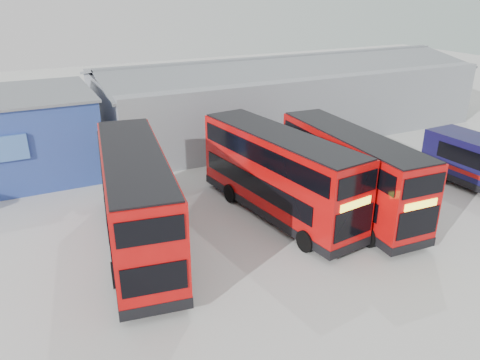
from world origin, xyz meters
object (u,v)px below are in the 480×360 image
maintenance_shed (285,96)px  double_decker_left (137,202)px  double_decker_right (349,174)px  double_decker_centre (278,175)px

maintenance_shed → double_decker_left: 21.60m
double_decker_right → double_decker_centre: bearing=163.4°
maintenance_shed → double_decker_centre: (-8.89, -14.13, -0.40)m
double_decker_left → double_decker_right: bearing=-177.0°
maintenance_shed → double_decker_right: 16.30m
maintenance_shed → double_decker_right: bearing=-109.3°
double_decker_left → double_decker_centre: bearing=-170.0°
double_decker_centre → maintenance_shed: bearing=50.2°
double_decker_centre → double_decker_right: (3.50, -1.25, -0.07)m
double_decker_centre → double_decker_left: bearing=173.6°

